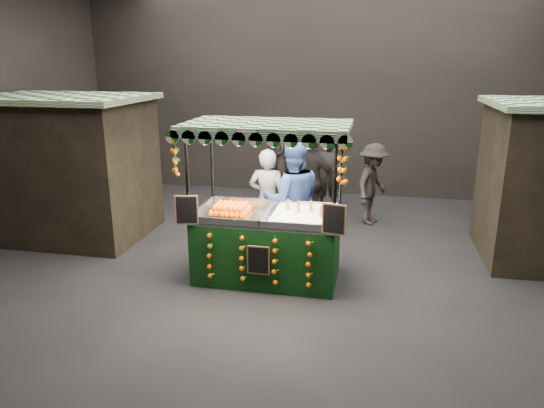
# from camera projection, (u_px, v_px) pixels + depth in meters

# --- Properties ---
(ground) EXTENTS (12.00, 12.00, 0.00)m
(ground) POSITION_uv_depth(u_px,v_px,m) (292.00, 274.00, 7.77)
(ground) COLOR black
(ground) RESTS_ON ground
(market_hall) EXTENTS (12.10, 10.10, 5.05)m
(market_hall) POSITION_uv_depth(u_px,v_px,m) (295.00, 47.00, 6.81)
(market_hall) COLOR black
(market_hall) RESTS_ON ground
(neighbour_stall_left) EXTENTS (3.00, 2.20, 2.60)m
(neighbour_stall_left) POSITION_uv_depth(u_px,v_px,m) (67.00, 167.00, 9.20)
(neighbour_stall_left) COLOR black
(neighbour_stall_left) RESTS_ON ground
(juice_stall) EXTENTS (2.44, 1.43, 2.36)m
(juice_stall) POSITION_uv_depth(u_px,v_px,m) (268.00, 233.00, 7.43)
(juice_stall) COLOR black
(juice_stall) RESTS_ON ground
(vendor_grey) EXTENTS (0.65, 0.43, 1.78)m
(vendor_grey) POSITION_uv_depth(u_px,v_px,m) (267.00, 200.00, 8.54)
(vendor_grey) COLOR slate
(vendor_grey) RESTS_ON ground
(vendor_blue) EXTENTS (1.16, 1.01, 2.02)m
(vendor_blue) POSITION_uv_depth(u_px,v_px,m) (292.00, 200.00, 8.10)
(vendor_blue) COLOR navy
(vendor_blue) RESTS_ON ground
(shopper_0) EXTENTS (0.60, 0.41, 1.62)m
(shopper_0) POSITION_uv_depth(u_px,v_px,m) (329.00, 174.00, 10.83)
(shopper_0) COLOR black
(shopper_0) RESTS_ON ground
(shopper_1) EXTENTS (1.10, 1.01, 1.83)m
(shopper_1) POSITION_uv_depth(u_px,v_px,m) (538.00, 189.00, 9.21)
(shopper_1) COLOR #2E2A25
(shopper_1) RESTS_ON ground
(shopper_2) EXTENTS (1.14, 0.67, 1.83)m
(shopper_2) POSITION_uv_depth(u_px,v_px,m) (312.00, 181.00, 9.80)
(shopper_2) COLOR black
(shopper_2) RESTS_ON ground
(shopper_3) EXTENTS (0.96, 1.20, 1.63)m
(shopper_3) POSITION_uv_depth(u_px,v_px,m) (373.00, 184.00, 9.94)
(shopper_3) COLOR #2A2522
(shopper_3) RESTS_ON ground
(shopper_4) EXTENTS (1.07, 0.84, 1.93)m
(shopper_4) POSITION_uv_depth(u_px,v_px,m) (119.00, 163.00, 11.27)
(shopper_4) COLOR #2C2524
(shopper_4) RESTS_ON ground
(shopper_5) EXTENTS (1.00, 1.47, 1.52)m
(shopper_5) POSITION_uv_depth(u_px,v_px,m) (512.00, 180.00, 10.52)
(shopper_5) COLOR #2A2622
(shopper_5) RESTS_ON ground
(shopper_6) EXTENTS (0.58, 0.72, 1.70)m
(shopper_6) POSITION_uv_depth(u_px,v_px,m) (280.00, 161.00, 12.06)
(shopper_6) COLOR #2B2723
(shopper_6) RESTS_ON ground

